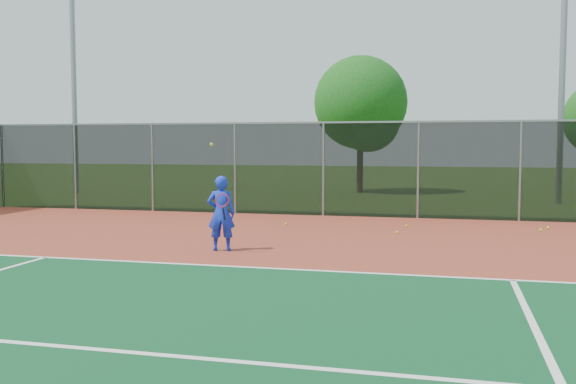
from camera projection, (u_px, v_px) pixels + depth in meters
name	position (u px, v px, depth m)	size (l,w,h in m)	color
ground	(374.00, 321.00, 8.41)	(120.00, 120.00, 0.00)	#2E5117
court_apron	(388.00, 288.00, 10.34)	(30.00, 20.00, 0.02)	#993B27
fence_back	(418.00, 169.00, 19.90)	(30.00, 0.06, 3.03)	black
tennis_player	(221.00, 213.00, 13.83)	(0.66, 0.67, 2.34)	#1732DB
practice_ball_0	(286.00, 224.00, 18.26)	(0.07, 0.07, 0.07)	#CFEE1B
practice_ball_1	(548.00, 228.00, 17.47)	(0.07, 0.07, 0.07)	#CFEE1B
practice_ball_3	(406.00, 226.00, 17.83)	(0.07, 0.07, 0.07)	#CFEE1B
practice_ball_4	(397.00, 232.00, 16.56)	(0.07, 0.07, 0.07)	#CFEE1B
practice_ball_6	(541.00, 230.00, 16.99)	(0.07, 0.07, 0.07)	#CFEE1B
floodlight_nw	(73.00, 48.00, 29.92)	(0.90, 0.40, 12.08)	gray
floodlight_n	(564.00, 27.00, 24.57)	(0.90, 0.40, 12.08)	gray
tree_back_left	(362.00, 107.00, 30.50)	(4.45, 4.45, 6.54)	#342013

